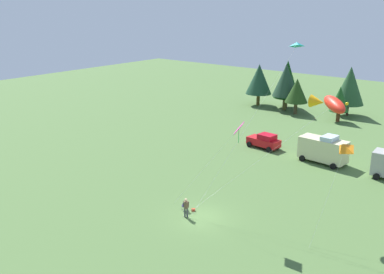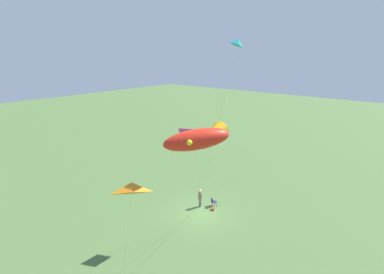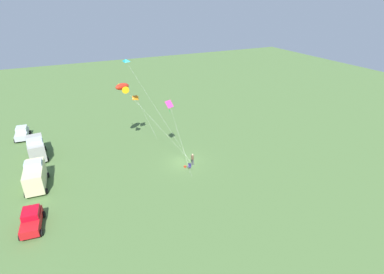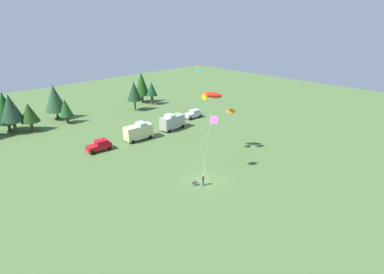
{
  "view_description": "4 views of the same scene",
  "coord_description": "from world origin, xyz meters",
  "px_view_note": "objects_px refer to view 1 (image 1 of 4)",
  "views": [
    {
      "loc": [
        21.5,
        -27.79,
        17.9
      ],
      "look_at": [
        -1.53,
        0.63,
        6.81
      ],
      "focal_mm": 42.0,
      "sensor_mm": 36.0,
      "label": 1
    },
    {
      "loc": [
        18.99,
        14.78,
        14.09
      ],
      "look_at": [
        -0.55,
        -1.41,
        6.82
      ],
      "focal_mm": 28.0,
      "sensor_mm": 36.0,
      "label": 2
    },
    {
      "loc": [
        -35.02,
        15.19,
        22.51
      ],
      "look_at": [
        -1.05,
        -0.7,
        4.49
      ],
      "focal_mm": 28.0,
      "sensor_mm": 36.0,
      "label": 3
    },
    {
      "loc": [
        -27.52,
        -25.79,
        21.84
      ],
      "look_at": [
        -2.05,
        0.36,
        7.26
      ],
      "focal_mm": 28.0,
      "sensor_mm": 36.0,
      "label": 4
    }
  ],
  "objects_px": {
    "kite_diamond_rainbow": "(237,130)",
    "backpack_on_grass": "(193,210)",
    "folding_chair": "(185,206)",
    "kite_large_fish": "(330,104)",
    "person_kite_flyer": "(186,206)",
    "van_camper_beige": "(323,149)",
    "kite_delta_teal": "(296,46)",
    "kite_delta_orange": "(343,147)",
    "car_red_sedan": "(264,141)"
  },
  "relations": [
    {
      "from": "folding_chair",
      "to": "kite_large_fish",
      "type": "distance_m",
      "value": 15.15
    },
    {
      "from": "backpack_on_grass",
      "to": "kite_diamond_rainbow",
      "type": "height_order",
      "value": "kite_diamond_rainbow"
    },
    {
      "from": "car_red_sedan",
      "to": "kite_delta_orange",
      "type": "xyz_separation_m",
      "value": [
        15.88,
        -16.39,
        6.6
      ]
    },
    {
      "from": "person_kite_flyer",
      "to": "backpack_on_grass",
      "type": "bearing_deg",
      "value": -11.72
    },
    {
      "from": "kite_large_fish",
      "to": "kite_delta_orange",
      "type": "height_order",
      "value": "kite_large_fish"
    },
    {
      "from": "car_red_sedan",
      "to": "kite_diamond_rainbow",
      "type": "distance_m",
      "value": 22.04
    },
    {
      "from": "kite_delta_orange",
      "to": "kite_diamond_rainbow",
      "type": "height_order",
      "value": "kite_diamond_rainbow"
    },
    {
      "from": "kite_delta_teal",
      "to": "person_kite_flyer",
      "type": "bearing_deg",
      "value": -129.87
    },
    {
      "from": "backpack_on_grass",
      "to": "car_red_sedan",
      "type": "relative_size",
      "value": 0.07
    },
    {
      "from": "folding_chair",
      "to": "kite_large_fish",
      "type": "bearing_deg",
      "value": -112.16
    },
    {
      "from": "folding_chair",
      "to": "kite_large_fish",
      "type": "height_order",
      "value": "kite_large_fish"
    },
    {
      "from": "person_kite_flyer",
      "to": "kite_delta_teal",
      "type": "xyz_separation_m",
      "value": [
        5.83,
        6.98,
        13.43
      ]
    },
    {
      "from": "person_kite_flyer",
      "to": "car_red_sedan",
      "type": "relative_size",
      "value": 0.4
    },
    {
      "from": "van_camper_beige",
      "to": "kite_diamond_rainbow",
      "type": "relative_size",
      "value": 0.63
    },
    {
      "from": "kite_delta_orange",
      "to": "kite_delta_teal",
      "type": "distance_m",
      "value": 9.2
    },
    {
      "from": "van_camper_beige",
      "to": "kite_delta_orange",
      "type": "height_order",
      "value": "kite_delta_orange"
    },
    {
      "from": "kite_large_fish",
      "to": "kite_diamond_rainbow",
      "type": "bearing_deg",
      "value": -134.86
    },
    {
      "from": "kite_delta_orange",
      "to": "kite_diamond_rainbow",
      "type": "xyz_separation_m",
      "value": [
        -7.56,
        -2.72,
        0.57
      ]
    },
    {
      "from": "kite_large_fish",
      "to": "kite_delta_orange",
      "type": "xyz_separation_m",
      "value": [
        2.31,
        -2.55,
        -2.53
      ]
    },
    {
      "from": "person_kite_flyer",
      "to": "kite_large_fish",
      "type": "relative_size",
      "value": 0.15
    },
    {
      "from": "kite_delta_teal",
      "to": "backpack_on_grass",
      "type": "bearing_deg",
      "value": -136.86
    },
    {
      "from": "kite_large_fish",
      "to": "kite_delta_teal",
      "type": "distance_m",
      "value": 5.45
    },
    {
      "from": "kite_delta_orange",
      "to": "kite_large_fish",
      "type": "bearing_deg",
      "value": 132.17
    },
    {
      "from": "backpack_on_grass",
      "to": "kite_diamond_rainbow",
      "type": "relative_size",
      "value": 0.04
    },
    {
      "from": "backpack_on_grass",
      "to": "car_red_sedan",
      "type": "bearing_deg",
      "value": 102.23
    },
    {
      "from": "car_red_sedan",
      "to": "kite_diamond_rainbow",
      "type": "xyz_separation_m",
      "value": [
        8.32,
        -19.11,
        7.17
      ]
    },
    {
      "from": "person_kite_flyer",
      "to": "folding_chair",
      "type": "xyz_separation_m",
      "value": [
        -0.87,
        0.88,
        -0.53
      ]
    },
    {
      "from": "car_red_sedan",
      "to": "kite_diamond_rainbow",
      "type": "bearing_deg",
      "value": -60.78
    },
    {
      "from": "folding_chair",
      "to": "backpack_on_grass",
      "type": "relative_size",
      "value": 2.56
    },
    {
      "from": "folding_chair",
      "to": "car_red_sedan",
      "type": "bearing_deg",
      "value": -43.88
    },
    {
      "from": "car_red_sedan",
      "to": "kite_delta_teal",
      "type": "bearing_deg",
      "value": -47.8
    },
    {
      "from": "person_kite_flyer",
      "to": "kite_diamond_rainbow",
      "type": "relative_size",
      "value": 0.2
    },
    {
      "from": "kite_large_fish",
      "to": "folding_chair",
      "type": "bearing_deg",
      "value": -148.04
    },
    {
      "from": "kite_delta_teal",
      "to": "car_red_sedan",
      "type": "bearing_deg",
      "value": 126.5
    },
    {
      "from": "kite_delta_orange",
      "to": "van_camper_beige",
      "type": "bearing_deg",
      "value": 116.35
    },
    {
      "from": "person_kite_flyer",
      "to": "backpack_on_grass",
      "type": "height_order",
      "value": "person_kite_flyer"
    },
    {
      "from": "person_kite_flyer",
      "to": "kite_delta_orange",
      "type": "distance_m",
      "value": 13.89
    },
    {
      "from": "backpack_on_grass",
      "to": "van_camper_beige",
      "type": "distance_m",
      "value": 19.59
    },
    {
      "from": "person_kite_flyer",
      "to": "kite_diamond_rainbow",
      "type": "xyz_separation_m",
      "value": [
        3.83,
        1.81,
        7.1
      ]
    },
    {
      "from": "folding_chair",
      "to": "backpack_on_grass",
      "type": "distance_m",
      "value": 0.85
    },
    {
      "from": "car_red_sedan",
      "to": "van_camper_beige",
      "type": "height_order",
      "value": "van_camper_beige"
    },
    {
      "from": "car_red_sedan",
      "to": "kite_delta_orange",
      "type": "height_order",
      "value": "kite_delta_orange"
    },
    {
      "from": "person_kite_flyer",
      "to": "kite_delta_teal",
      "type": "height_order",
      "value": "kite_delta_teal"
    },
    {
      "from": "person_kite_flyer",
      "to": "car_red_sedan",
      "type": "height_order",
      "value": "car_red_sedan"
    },
    {
      "from": "folding_chair",
      "to": "van_camper_beige",
      "type": "height_order",
      "value": "van_camper_beige"
    },
    {
      "from": "kite_diamond_rainbow",
      "to": "backpack_on_grass",
      "type": "bearing_deg",
      "value": -172.79
    },
    {
      "from": "van_camper_beige",
      "to": "kite_delta_teal",
      "type": "relative_size",
      "value": 0.37
    },
    {
      "from": "person_kite_flyer",
      "to": "kite_large_fish",
      "type": "xyz_separation_m",
      "value": [
        9.08,
        7.08,
        9.06
      ]
    },
    {
      "from": "car_red_sedan",
      "to": "van_camper_beige",
      "type": "relative_size",
      "value": 0.79
    },
    {
      "from": "person_kite_flyer",
      "to": "kite_delta_teal",
      "type": "bearing_deg",
      "value": -61.88
    }
  ]
}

